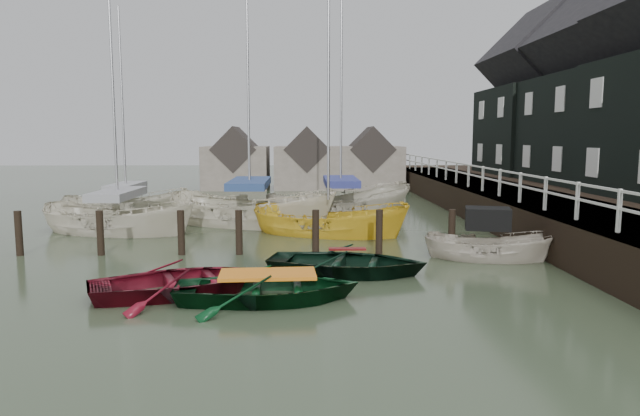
{
  "coord_description": "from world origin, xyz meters",
  "views": [
    {
      "loc": [
        0.88,
        -14.63,
        3.67
      ],
      "look_at": [
        1.35,
        3.48,
        1.4
      ],
      "focal_mm": 32.0,
      "sensor_mm": 36.0,
      "label": 1
    }
  ],
  "objects_px": {
    "rowboat_green": "(268,300)",
    "sailboat_b": "(250,223)",
    "motorboat": "(488,256)",
    "sailboat_c": "(328,234)",
    "sailboat_e": "(127,214)",
    "rowboat_red": "(184,293)",
    "rowboat_dkgreen": "(347,274)",
    "sailboat_a": "(119,231)",
    "sailboat_d": "(341,217)"
  },
  "relations": [
    {
      "from": "rowboat_green",
      "to": "sailboat_c",
      "type": "height_order",
      "value": "sailboat_c"
    },
    {
      "from": "rowboat_green",
      "to": "sailboat_b",
      "type": "height_order",
      "value": "sailboat_b"
    },
    {
      "from": "motorboat",
      "to": "sailboat_d",
      "type": "bearing_deg",
      "value": 37.91
    },
    {
      "from": "rowboat_dkgreen",
      "to": "sailboat_a",
      "type": "bearing_deg",
      "value": 63.15
    },
    {
      "from": "motorboat",
      "to": "sailboat_b",
      "type": "xyz_separation_m",
      "value": [
        -7.82,
        7.04,
        -0.06
      ]
    },
    {
      "from": "rowboat_dkgreen",
      "to": "sailboat_c",
      "type": "distance_m",
      "value": 6.31
    },
    {
      "from": "rowboat_dkgreen",
      "to": "rowboat_green",
      "type": "bearing_deg",
      "value": 154.32
    },
    {
      "from": "rowboat_red",
      "to": "sailboat_d",
      "type": "xyz_separation_m",
      "value": [
        4.48,
        12.43,
        0.06
      ]
    },
    {
      "from": "rowboat_dkgreen",
      "to": "sailboat_b",
      "type": "height_order",
      "value": "sailboat_b"
    },
    {
      "from": "sailboat_a",
      "to": "sailboat_c",
      "type": "bearing_deg",
      "value": -77.77
    },
    {
      "from": "sailboat_b",
      "to": "rowboat_dkgreen",
      "type": "bearing_deg",
      "value": -136.23
    },
    {
      "from": "rowboat_dkgreen",
      "to": "sailboat_d",
      "type": "bearing_deg",
      "value": 10.15
    },
    {
      "from": "rowboat_dkgreen",
      "to": "sailboat_b",
      "type": "relative_size",
      "value": 0.35
    },
    {
      "from": "motorboat",
      "to": "sailboat_e",
      "type": "bearing_deg",
      "value": 68.0
    },
    {
      "from": "sailboat_b",
      "to": "sailboat_c",
      "type": "height_order",
      "value": "sailboat_b"
    },
    {
      "from": "rowboat_red",
      "to": "sailboat_e",
      "type": "bearing_deg",
      "value": 0.15
    },
    {
      "from": "sailboat_d",
      "to": "sailboat_e",
      "type": "relative_size",
      "value": 1.11
    },
    {
      "from": "sailboat_c",
      "to": "sailboat_d",
      "type": "relative_size",
      "value": 0.94
    },
    {
      "from": "rowboat_green",
      "to": "rowboat_dkgreen",
      "type": "bearing_deg",
      "value": -41.51
    },
    {
      "from": "sailboat_e",
      "to": "rowboat_red",
      "type": "bearing_deg",
      "value": -170.44
    },
    {
      "from": "motorboat",
      "to": "sailboat_e",
      "type": "xyz_separation_m",
      "value": [
        -13.94,
        10.22,
        -0.05
      ]
    },
    {
      "from": "rowboat_green",
      "to": "sailboat_e",
      "type": "distance_m",
      "value": 16.27
    },
    {
      "from": "rowboat_green",
      "to": "rowboat_dkgreen",
      "type": "xyz_separation_m",
      "value": [
        1.97,
        2.48,
        0.0
      ]
    },
    {
      "from": "rowboat_red",
      "to": "rowboat_dkgreen",
      "type": "xyz_separation_m",
      "value": [
        4.0,
        1.85,
        0.0
      ]
    },
    {
      "from": "sailboat_d",
      "to": "sailboat_e",
      "type": "height_order",
      "value": "sailboat_d"
    },
    {
      "from": "rowboat_red",
      "to": "sailboat_a",
      "type": "bearing_deg",
      "value": 4.43
    },
    {
      "from": "sailboat_c",
      "to": "sailboat_b",
      "type": "bearing_deg",
      "value": 74.52
    },
    {
      "from": "sailboat_b",
      "to": "sailboat_c",
      "type": "distance_m",
      "value": 4.01
    },
    {
      "from": "rowboat_red",
      "to": "sailboat_d",
      "type": "height_order",
      "value": "sailboat_d"
    },
    {
      "from": "motorboat",
      "to": "sailboat_c",
      "type": "relative_size",
      "value": 0.37
    },
    {
      "from": "rowboat_green",
      "to": "motorboat",
      "type": "xyz_separation_m",
      "value": [
        6.35,
        4.17,
        0.12
      ]
    },
    {
      "from": "sailboat_c",
      "to": "rowboat_green",
      "type": "bearing_deg",
      "value": -169.21
    },
    {
      "from": "rowboat_red",
      "to": "sailboat_e",
      "type": "height_order",
      "value": "sailboat_e"
    },
    {
      "from": "sailboat_a",
      "to": "sailboat_e",
      "type": "xyz_separation_m",
      "value": [
        -1.25,
        5.03,
        0.0
      ]
    },
    {
      "from": "rowboat_green",
      "to": "sailboat_b",
      "type": "relative_size",
      "value": 0.34
    },
    {
      "from": "sailboat_b",
      "to": "sailboat_e",
      "type": "relative_size",
      "value": 1.13
    },
    {
      "from": "sailboat_a",
      "to": "sailboat_b",
      "type": "height_order",
      "value": "sailboat_b"
    },
    {
      "from": "rowboat_dkgreen",
      "to": "sailboat_a",
      "type": "relative_size",
      "value": 0.38
    },
    {
      "from": "rowboat_dkgreen",
      "to": "sailboat_a",
      "type": "height_order",
      "value": "sailboat_a"
    },
    {
      "from": "rowboat_green",
      "to": "sailboat_c",
      "type": "xyz_separation_m",
      "value": [
        1.71,
        8.78,
        0.01
      ]
    },
    {
      "from": "rowboat_green",
      "to": "sailboat_a",
      "type": "distance_m",
      "value": 11.3
    },
    {
      "from": "rowboat_dkgreen",
      "to": "motorboat",
      "type": "distance_m",
      "value": 4.7
    },
    {
      "from": "sailboat_a",
      "to": "sailboat_c",
      "type": "height_order",
      "value": "sailboat_a"
    },
    {
      "from": "sailboat_a",
      "to": "sailboat_b",
      "type": "xyz_separation_m",
      "value": [
        4.87,
        1.86,
        -0.0
      ]
    },
    {
      "from": "rowboat_dkgreen",
      "to": "motorboat",
      "type": "height_order",
      "value": "motorboat"
    },
    {
      "from": "rowboat_dkgreen",
      "to": "sailboat_d",
      "type": "relative_size",
      "value": 0.36
    },
    {
      "from": "motorboat",
      "to": "sailboat_a",
      "type": "bearing_deg",
      "value": 82.01
    },
    {
      "from": "sailboat_a",
      "to": "sailboat_b",
      "type": "distance_m",
      "value": 5.21
    },
    {
      "from": "rowboat_red",
      "to": "rowboat_green",
      "type": "distance_m",
      "value": 2.13
    },
    {
      "from": "rowboat_red",
      "to": "rowboat_green",
      "type": "height_order",
      "value": "rowboat_red"
    }
  ]
}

